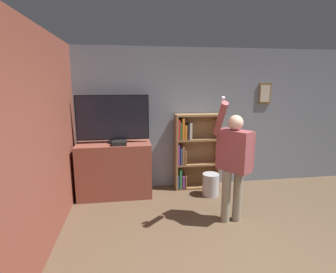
# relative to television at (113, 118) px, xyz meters

# --- Properties ---
(wall_back) EXTENTS (6.67, 0.09, 2.70)m
(wall_back) POSITION_rel_television_xyz_m (1.62, 0.29, -0.08)
(wall_back) COLOR gray
(wall_back) RESTS_ON ground_plane
(wall_side_brick) EXTENTS (0.06, 4.42, 2.70)m
(wall_side_brick) POSITION_rel_television_xyz_m (-0.74, -1.15, -0.08)
(wall_side_brick) COLOR brown
(wall_side_brick) RESTS_ON ground_plane
(tv_ledge) EXTENTS (1.31, 0.57, 0.99)m
(tv_ledge) POSITION_rel_television_xyz_m (-0.00, -0.06, -0.94)
(tv_ledge) COLOR brown
(tv_ledge) RESTS_ON ground_plane
(television) EXTENTS (1.28, 0.22, 0.85)m
(television) POSITION_rel_television_xyz_m (0.00, 0.00, 0.00)
(television) COLOR black
(television) RESTS_ON tv_ledge
(game_console) EXTENTS (0.25, 0.22, 0.07)m
(game_console) POSITION_rel_television_xyz_m (0.11, -0.20, -0.41)
(game_console) COLOR black
(game_console) RESTS_ON tv_ledge
(bookshelf) EXTENTS (0.86, 0.28, 1.47)m
(bookshelf) POSITION_rel_television_xyz_m (1.48, 0.11, -0.69)
(bookshelf) COLOR #997047
(bookshelf) RESTS_ON ground_plane
(person) EXTENTS (0.62, 0.56, 1.88)m
(person) POSITION_rel_television_xyz_m (1.76, -1.25, -0.45)
(person) COLOR gray
(person) RESTS_ON ground_plane
(waste_bin) EXTENTS (0.30, 0.30, 0.41)m
(waste_bin) POSITION_rel_television_xyz_m (1.74, -0.31, -1.23)
(waste_bin) COLOR #B7B7BC
(waste_bin) RESTS_ON ground_plane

